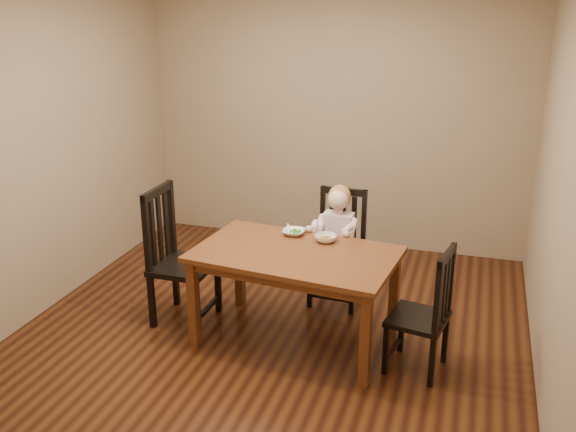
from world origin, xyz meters
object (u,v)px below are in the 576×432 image
(dining_table, at_px, (295,262))
(bowl_peas, at_px, (294,232))
(chair_child, at_px, (338,249))
(chair_right, at_px, (425,313))
(bowl_veg, at_px, (326,238))
(toddler, at_px, (337,235))
(chair_left, at_px, (177,258))

(dining_table, height_order, bowl_peas, bowl_peas)
(chair_child, relative_size, chair_right, 1.05)
(bowl_peas, bearing_deg, dining_table, -71.56)
(dining_table, bearing_deg, chair_child, 78.61)
(bowl_veg, bearing_deg, dining_table, -121.66)
(chair_child, relative_size, toddler, 1.72)
(bowl_peas, bearing_deg, chair_left, -163.61)
(toddler, bearing_deg, chair_right, 136.48)
(chair_right, height_order, bowl_peas, chair_right)
(chair_right, height_order, toddler, chair_right)
(toddler, bearing_deg, bowl_peas, 58.74)
(chair_child, height_order, chair_right, chair_child)
(chair_left, xyz_separation_m, chair_right, (2.03, -0.20, -0.09))
(dining_table, distance_m, chair_child, 0.83)
(chair_left, relative_size, chair_right, 1.19)
(chair_left, height_order, toddler, chair_left)
(chair_right, bearing_deg, dining_table, 93.24)
(toddler, relative_size, bowl_peas, 3.30)
(dining_table, height_order, chair_right, chair_right)
(chair_left, bearing_deg, toddler, 120.08)
(toddler, bearing_deg, bowl_veg, 93.74)
(chair_left, relative_size, bowl_veg, 6.46)
(chair_left, distance_m, bowl_veg, 1.24)
(chair_child, relative_size, chair_left, 0.88)
(toddler, distance_m, bowl_veg, 0.50)
(bowl_veg, bearing_deg, chair_left, -170.53)
(chair_child, distance_m, bowl_peas, 0.61)
(chair_child, xyz_separation_m, bowl_peas, (-0.27, -0.45, 0.29))
(toddler, bearing_deg, chair_child, -90.00)
(bowl_veg, bearing_deg, bowl_peas, 165.96)
(dining_table, relative_size, chair_child, 1.60)
(chair_right, relative_size, bowl_peas, 5.40)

